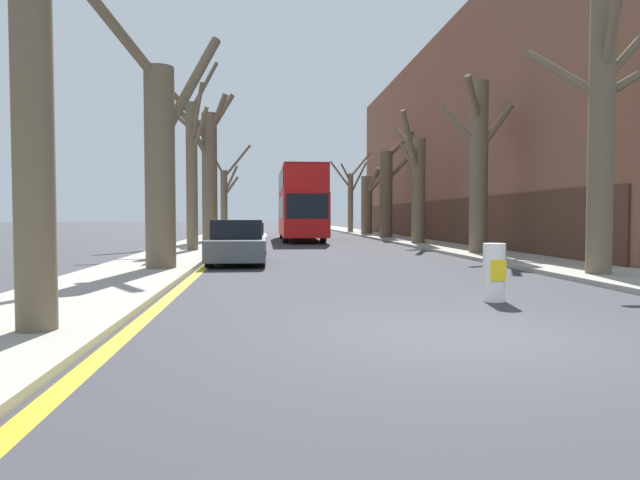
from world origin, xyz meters
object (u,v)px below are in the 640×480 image
Objects in this scene: double_decker_bus at (301,201)px; street_tree_left_1 at (160,154)px; street_tree_left_3 at (208,168)px; street_tree_right_5 at (351,197)px; street_tree_left_2 at (192,167)px; street_tree_right_3 at (388,189)px; street_tree_right_2 at (417,185)px; street_tree_left_4 at (225,197)px; street_tree_right_1 at (479,160)px; traffic_bollard at (494,272)px; street_tree_right_4 at (368,202)px; street_tree_right_0 at (603,119)px; parked_car_1 at (244,238)px; street_tree_left_0 at (25,9)px; parked_car_0 at (237,243)px.

street_tree_left_1 is at bearing -104.32° from double_decker_bus.
street_tree_right_5 is (11.34, 21.32, -0.85)m from street_tree_left_3.
street_tree_right_3 is at bearing 50.68° from street_tree_left_2.
street_tree_right_2 is at bearing 26.19° from street_tree_left_2.
street_tree_left_1 is 1.02× the size of street_tree_left_4.
street_tree_left_4 reaches higher than street_tree_right_1.
street_tree_left_2 is at bearing 116.35° from traffic_bollard.
street_tree_left_1 is 9.54m from traffic_bollard.
street_tree_right_5 is (-0.03, 16.22, 0.07)m from street_tree_right_3.
street_tree_right_4 is (11.07, 3.17, -0.31)m from street_tree_left_4.
street_tree_left_3 is at bearing -118.01° from street_tree_right_5.
street_tree_right_2 is at bearing 78.71° from traffic_bollard.
street_tree_left_4 is at bearing 102.19° from traffic_bollard.
street_tree_right_0 reaches higher than street_tree_right_4.
street_tree_right_2 is 1.57× the size of parked_car_1.
street_tree_left_1 is 0.99× the size of street_tree_right_3.
street_tree_right_0 is at bearing -44.27° from street_tree_left_2.
street_tree_left_1 reaches higher than street_tree_right_1.
double_decker_bus is at bearing 75.13° from parked_car_1.
street_tree_left_0 is 1.20× the size of street_tree_right_5.
street_tree_left_2 is 12.84m from double_decker_bus.
street_tree_left_2 is 2.03× the size of parked_car_0.
street_tree_left_1 is 1.00× the size of street_tree_right_5.
street_tree_right_4 is (-0.03, 7.30, -0.69)m from street_tree_right_3.
street_tree_left_3 reaches higher than street_tree_left_0.
street_tree_left_0 is at bearing -90.17° from street_tree_left_1.
traffic_bollard is at bearing -63.65° from street_tree_left_2.
street_tree_right_2 is at bearing 51.50° from street_tree_left_1.
street_tree_right_2 reaches higher than parked_car_0.
double_decker_bus reaches higher than parked_car_1.
street_tree_left_3 is 1.23× the size of street_tree_left_4.
street_tree_right_1 is at bearing -61.46° from street_tree_left_4.
street_tree_left_3 reaches higher than street_tree_left_4.
traffic_bollard is at bearing -109.78° from street_tree_right_1.
street_tree_right_2 is 0.62× the size of double_decker_bus.
street_tree_left_0 reaches higher than street_tree_left_1.
street_tree_left_1 reaches higher than street_tree_right_2.
double_decker_bus is at bearing 93.99° from traffic_bollard.
street_tree_left_4 is 11.85m from street_tree_right_3.
street_tree_left_2 is 11.52m from street_tree_right_1.
street_tree_left_0 reaches higher than street_tree_right_4.
street_tree_right_5 reaches higher than traffic_bollard.
street_tree_right_4 is at bearing 57.42° from double_decker_bus.
street_tree_left_0 is 28.98m from double_decker_bus.
parked_car_1 is (2.26, -8.70, -3.64)m from street_tree_left_3.
street_tree_left_3 is at bearing 91.08° from street_tree_left_1.
parked_car_1 is (-3.13, -11.78, -1.89)m from double_decker_bus.
street_tree_right_2 is (10.96, 5.39, -0.38)m from street_tree_left_2.
street_tree_left_3 is at bearing 163.88° from street_tree_right_2.
street_tree_left_0 is 34.65m from street_tree_left_4.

